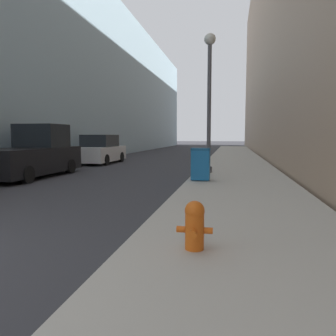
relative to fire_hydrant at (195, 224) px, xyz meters
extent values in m
cube|color=#ADA89E|center=(0.80, 15.96, -0.42)|extent=(3.72, 60.00, 0.12)
cube|color=#99B7C6|center=(-15.17, 23.96, 6.22)|extent=(12.00, 60.00, 13.41)
cylinder|color=#D15614|center=(0.00, 0.00, -0.11)|extent=(0.27, 0.27, 0.50)
sphere|color=#D15614|center=(0.00, 0.00, 0.19)|extent=(0.28, 0.28, 0.28)
cylinder|color=#D15614|center=(0.00, 0.00, 0.27)|extent=(0.07, 0.07, 0.06)
cylinder|color=#D15614|center=(0.00, -0.19, -0.09)|extent=(0.11, 0.12, 0.11)
cylinder|color=#D15614|center=(-0.19, 0.00, -0.09)|extent=(0.12, 0.09, 0.09)
cylinder|color=#D15614|center=(0.19, 0.00, -0.09)|extent=(0.12, 0.09, 0.09)
cube|color=#19609E|center=(-0.57, 7.12, 0.19)|extent=(0.64, 0.56, 1.04)
cube|color=navy|center=(-0.57, 7.12, 0.75)|extent=(0.66, 0.58, 0.08)
cylinder|color=black|center=(-0.84, 7.36, -0.28)|extent=(0.05, 0.16, 0.16)
cylinder|color=black|center=(-0.30, 7.36, -0.28)|extent=(0.05, 0.16, 0.16)
cylinder|color=#4C4C51|center=(-0.47, 9.75, -0.23)|extent=(0.32, 0.32, 0.25)
cylinder|color=#4C4C51|center=(-0.47, 9.75, 2.35)|extent=(0.17, 0.17, 5.41)
sphere|color=silver|center=(-0.47, 9.75, 5.25)|extent=(0.48, 0.48, 0.48)
cube|color=black|center=(-7.63, 7.66, 0.21)|extent=(1.97, 5.18, 1.03)
cube|color=black|center=(-7.63, 8.57, 1.22)|extent=(1.81, 1.66, 0.99)
cylinder|color=black|center=(-8.54, 9.27, -0.16)|extent=(0.24, 0.64, 0.64)
cylinder|color=black|center=(-6.72, 9.27, -0.16)|extent=(0.24, 0.64, 0.64)
cylinder|color=black|center=(-6.72, 6.06, -0.16)|extent=(0.24, 0.64, 0.64)
cube|color=silver|center=(-7.48, 14.65, 0.11)|extent=(1.88, 4.39, 0.87)
cube|color=#1E2328|center=(-7.48, 14.65, 0.92)|extent=(1.66, 2.28, 0.73)
cylinder|color=black|center=(-8.36, 15.97, -0.16)|extent=(0.24, 0.64, 0.64)
cylinder|color=black|center=(-6.61, 15.97, -0.16)|extent=(0.24, 0.64, 0.64)
cylinder|color=black|center=(-8.36, 13.34, -0.16)|extent=(0.24, 0.64, 0.64)
cylinder|color=black|center=(-6.61, 13.34, -0.16)|extent=(0.24, 0.64, 0.64)
camera|label=1|loc=(0.48, -4.45, 1.23)|focal=35.00mm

